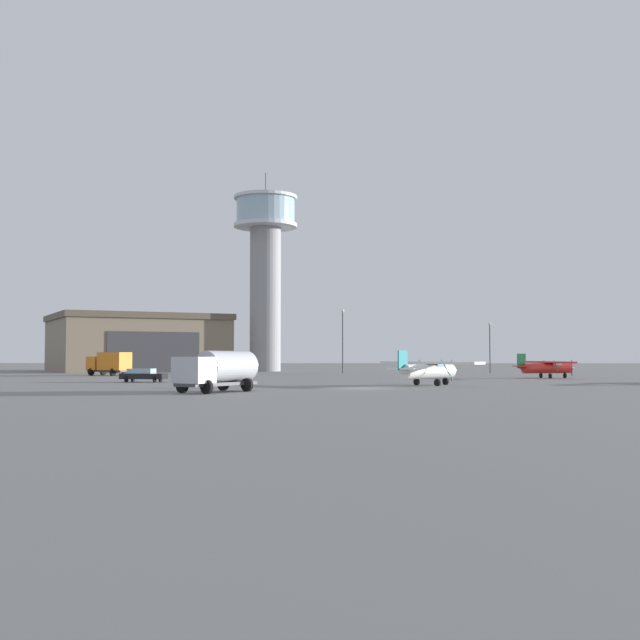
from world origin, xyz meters
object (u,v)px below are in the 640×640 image
(airplane_white, at_px, (428,369))
(light_post_west, at_px, (490,342))
(control_tower, at_px, (265,260))
(light_post_east, at_px, (343,336))
(airplane_red, at_px, (546,367))
(car_black, at_px, (143,375))
(truck_box_orange, at_px, (110,363))
(truck_fuel_tanker_silver, at_px, (218,369))

(airplane_white, height_order, light_post_west, light_post_west)
(control_tower, distance_m, light_post_east, 23.75)
(control_tower, bearing_deg, light_post_east, -48.22)
(control_tower, relative_size, airplane_red, 3.44)
(airplane_white, bearing_deg, light_post_west, 27.42)
(car_black, height_order, light_post_west, light_post_west)
(airplane_red, height_order, car_black, airplane_red)
(airplane_red, bearing_deg, light_post_west, 78.72)
(control_tower, height_order, light_post_west, control_tower)
(airplane_red, xyz_separation_m, truck_box_orange, (-54.98, 9.76, 0.35))
(light_post_east, bearing_deg, car_black, -117.81)
(control_tower, bearing_deg, truck_box_orange, -122.26)
(airplane_red, height_order, light_post_east, light_post_east)
(control_tower, distance_m, truck_fuel_tanker_silver, 75.51)
(light_post_west, height_order, light_post_east, light_post_east)
(truck_fuel_tanker_silver, bearing_deg, light_post_west, -175.39)
(control_tower, xyz_separation_m, airplane_white, (20.95, -60.77, -17.37))
(airplane_red, bearing_deg, control_tower, 119.32)
(truck_box_orange, relative_size, truck_fuel_tanker_silver, 0.88)
(car_black, relative_size, light_post_east, 0.49)
(control_tower, relative_size, light_post_west, 4.38)
(control_tower, bearing_deg, airplane_red, -45.46)
(airplane_red, xyz_separation_m, airplane_white, (-16.30, -22.92, 0.11))
(airplane_red, height_order, truck_fuel_tanker_silver, truck_fuel_tanker_silver)
(truck_box_orange, height_order, truck_fuel_tanker_silver, truck_box_orange)
(control_tower, relative_size, truck_fuel_tanker_silver, 4.73)
(truck_box_orange, distance_m, car_black, 26.80)
(car_black, distance_m, light_post_east, 43.03)
(airplane_red, bearing_deg, car_black, -176.78)
(car_black, height_order, light_post_east, light_post_east)
(airplane_red, relative_size, airplane_white, 1.13)
(airplane_red, height_order, airplane_white, airplane_white)
(car_black, xyz_separation_m, light_post_west, (42.26, 40.64, 3.91))
(light_post_east, bearing_deg, control_tower, 131.78)
(light_post_west, xyz_separation_m, light_post_east, (-22.31, -2.82, 0.97))
(truck_box_orange, xyz_separation_m, truck_fuel_tanker_silver, (22.02, -45.32, -0.02))
(truck_fuel_tanker_silver, relative_size, light_post_west, 0.93)
(control_tower, xyz_separation_m, car_black, (-6.79, -52.54, -18.09))
(light_post_west, bearing_deg, airplane_red, -86.06)
(airplane_red, distance_m, truck_box_orange, 55.84)
(car_black, bearing_deg, airplane_white, -8.76)
(truck_fuel_tanker_silver, bearing_deg, control_tower, -145.17)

